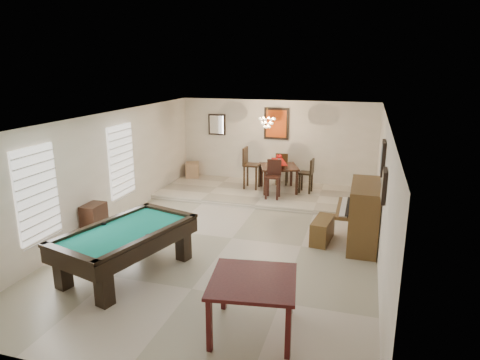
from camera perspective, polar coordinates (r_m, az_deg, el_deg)
The scene contains 26 objects.
ground_plane at distance 9.34m, azimuth -1.06°, elevation -7.82°, with size 6.00×9.00×0.02m, color beige.
wall_back at distance 13.16m, azimuth 4.85°, elevation 4.93°, with size 6.00×0.04×2.60m, color silver.
wall_front at distance 5.09m, azimuth -17.00°, elevation -12.99°, with size 6.00×0.04×2.60m, color silver.
wall_left at distance 10.19m, azimuth -17.40°, elevation 1.22°, with size 0.04×9.00×2.60m, color silver.
wall_right at distance 8.52m, azimuth 18.52°, elevation -1.56°, with size 0.04×9.00×2.60m, color silver.
ceiling at distance 8.65m, azimuth -1.14°, elevation 8.29°, with size 6.00×9.00×0.04m, color white.
dining_step at distance 12.26m, azimuth 3.52°, elevation -1.79°, with size 6.00×2.50×0.12m, color beige.
window_left_front at distance 8.48m, azimuth -25.45°, elevation -1.65°, with size 0.06×1.00×1.70m, color white.
window_left_rear at distance 10.64m, azimuth -15.53°, elevation 2.50°, with size 0.06×1.00×1.70m, color white.
pool_table at distance 8.00m, azimuth -14.87°, elevation -9.21°, with size 1.32×2.43×0.81m, color black, non-canonical shape.
square_table at distance 6.19m, azimuth 1.72°, elevation -16.39°, with size 1.17×1.17×0.81m, color #380E0E, non-canonical shape.
upright_piano at distance 9.15m, azimuth 15.23°, elevation -4.43°, with size 0.88×1.57×1.31m, color brown, non-canonical shape.
piano_bench at distance 9.27m, azimuth 10.92°, elevation -6.57°, with size 0.35×0.89×0.49m, color brown.
apothecary_chest at distance 9.62m, azimuth -18.83°, elevation -5.34°, with size 0.35×0.53×0.80m, color black.
dining_table at distance 12.26m, azimuth 5.18°, elevation 0.51°, with size 1.02×1.02×0.84m, color black, non-canonical shape.
flower_vase at distance 12.14m, azimuth 5.24°, elevation 2.92°, with size 0.12×0.12×0.21m, color #B9100F, non-canonical shape.
dining_chair_south at distance 11.51m, azimuth 4.40°, elevation 0.05°, with size 0.38×0.38×1.04m, color black, non-canonical shape.
dining_chair_north at distance 12.92m, azimuth 5.63°, elevation 1.56°, with size 0.36×0.36×0.97m, color black, non-canonical shape.
dining_chair_west at distance 12.40m, azimuth 1.59°, elevation 1.60°, with size 0.45×0.45×1.20m, color black, non-canonical shape.
dining_chair_east at distance 12.16m, azimuth 8.79°, elevation 0.58°, with size 0.36×0.36×0.97m, color black, non-canonical shape.
corner_bench at distance 13.84m, azimuth -6.37°, elevation 1.38°, with size 0.41×0.51×0.46m, color tan.
chandelier at distance 11.77m, azimuth 3.64°, elevation 8.16°, with size 0.44×0.44×0.60m, color #FFE5B2, non-canonical shape.
back_painting at distance 13.03m, azimuth 4.87°, elevation 7.49°, with size 0.75×0.06×0.95m, color #D84C14.
back_mirror at distance 13.55m, azimuth -3.09°, elevation 7.40°, with size 0.55×0.06×0.65m, color white.
right_picture_upper at distance 8.67m, azimuth 18.54°, elevation 2.82°, with size 0.06×0.55×0.65m, color slate.
right_picture_lower at distance 7.45m, azimuth 18.65°, elevation -0.73°, with size 0.06×0.45×0.55m, color gray.
Camera 1 is at (2.60, -8.18, 3.65)m, focal length 32.00 mm.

